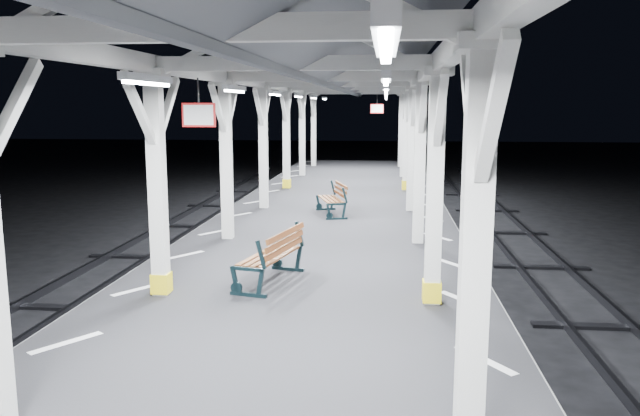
# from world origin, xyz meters

# --- Properties ---
(platform) EXTENTS (6.00, 50.00, 1.00)m
(platform) POSITION_xyz_m (0.00, 0.00, 0.50)
(platform) COLOR black
(platform) RESTS_ON ground
(hazard_stripes_left) EXTENTS (1.00, 48.00, 0.01)m
(hazard_stripes_left) POSITION_xyz_m (-2.45, 0.00, 1.00)
(hazard_stripes_left) COLOR silver
(hazard_stripes_left) RESTS_ON platform
(hazard_stripes_right) EXTENTS (1.00, 48.00, 0.01)m
(hazard_stripes_right) POSITION_xyz_m (2.45, 0.00, 1.00)
(hazard_stripes_right) COLOR silver
(hazard_stripes_right) RESTS_ON platform
(canopy) EXTENTS (5.40, 49.00, 4.65)m
(canopy) POSITION_xyz_m (0.00, -0.02, 4.56)
(canopy) COLOR silver
(canopy) RESTS_ON platform
(bench_mid) EXTENTS (0.95, 1.71, 0.88)m
(bench_mid) POSITION_xyz_m (-0.41, 2.77, 1.47)
(bench_mid) COLOR black
(bench_mid) RESTS_ON platform
(bench_far) EXTENTS (0.95, 1.60, 0.82)m
(bench_far) POSITION_xyz_m (0.01, 9.13, 1.44)
(bench_far) COLOR black
(bench_far) RESTS_ON platform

